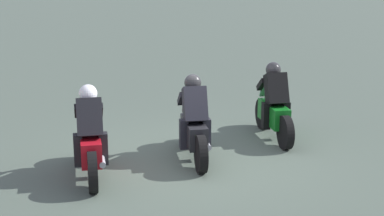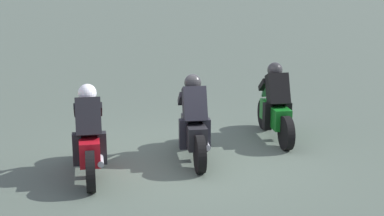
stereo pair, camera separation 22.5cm
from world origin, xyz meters
name	(u,v)px [view 1 (the left image)]	position (x,y,z in m)	size (l,w,h in m)	color
ground_plane	(193,160)	(0.00, 0.00, 0.00)	(120.00, 120.00, 0.00)	#455146
rider_lane_a	(274,108)	(0.72, -1.94, 0.62)	(2.04, 0.60, 1.51)	black
rider_lane_b	(194,125)	(0.08, -0.04, 0.62)	(2.03, 0.61, 1.51)	black
rider_lane_c	(90,140)	(-0.17, 1.83, 0.62)	(2.04, 0.59, 1.51)	black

